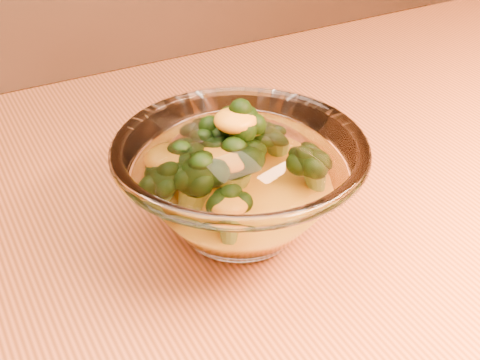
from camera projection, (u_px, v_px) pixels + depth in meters
name	position (u px, v px, depth m)	size (l,w,h in m)	color
table	(332.00, 323.00, 0.61)	(1.20, 0.80, 0.75)	#BE6539
glass_bowl	(240.00, 185.00, 0.53)	(0.20, 0.20, 0.09)	white
cheese_sauce	(240.00, 204.00, 0.54)	(0.11, 0.11, 0.03)	orange
broccoli_heap	(221.00, 165.00, 0.53)	(0.13, 0.12, 0.08)	black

